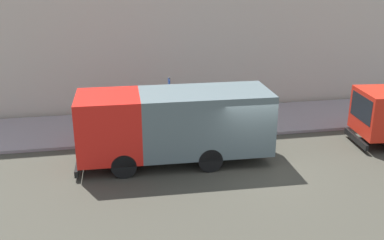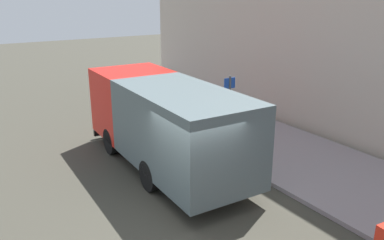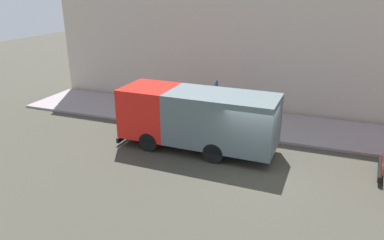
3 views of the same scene
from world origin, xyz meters
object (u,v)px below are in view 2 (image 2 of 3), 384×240
at_px(large_utility_truck, 164,120).
at_px(street_sign_post, 229,107).
at_px(pedestrian_standing, 191,104).
at_px(traffic_cone_orange, 186,112).
at_px(pedestrian_walking, 217,111).

distance_m(large_utility_truck, street_sign_post, 2.41).
relative_size(pedestrian_standing, street_sign_post, 0.61).
height_order(large_utility_truck, pedestrian_standing, large_utility_truck).
bearing_deg(pedestrian_standing, traffic_cone_orange, -70.07).
bearing_deg(traffic_cone_orange, pedestrian_standing, -99.20).
bearing_deg(large_utility_truck, pedestrian_standing, 47.54).
xyz_separation_m(large_utility_truck, pedestrian_standing, (2.86, 2.97, -0.61)).
relative_size(pedestrian_walking, pedestrian_standing, 1.07).
height_order(traffic_cone_orange, street_sign_post, street_sign_post).
bearing_deg(street_sign_post, traffic_cone_orange, 81.60).
bearing_deg(large_utility_truck, street_sign_post, -2.54).
height_order(large_utility_truck, traffic_cone_orange, large_utility_truck).
bearing_deg(street_sign_post, pedestrian_standing, 81.71).
bearing_deg(traffic_cone_orange, large_utility_truck, -130.49).
bearing_deg(traffic_cone_orange, street_sign_post, -98.40).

